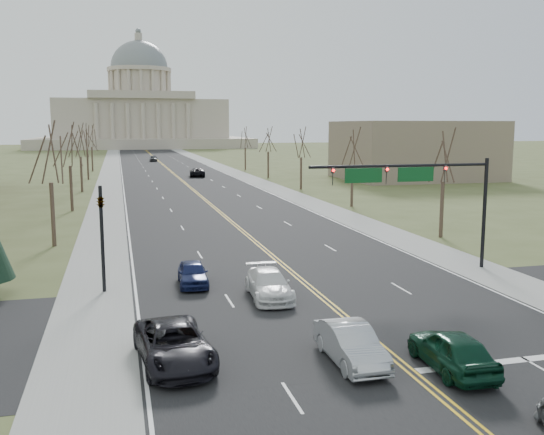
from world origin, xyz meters
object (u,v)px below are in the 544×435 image
car_far_nb (197,172)px  car_nb_inner_lead (452,350)px  car_sb_outer_second (193,273)px  signal_mast (415,182)px  car_sb_inner_second (269,284)px  car_far_sb (153,158)px  car_sb_outer_lead (174,344)px  car_sb_inner_lead (351,344)px  signal_left (102,227)px

car_far_nb → car_nb_inner_lead: bearing=95.0°
car_nb_inner_lead → car_sb_outer_second: bearing=-59.5°
car_nb_inner_lead → signal_mast: bearing=-109.6°
car_sb_inner_second → car_far_sb: 129.57m
signal_mast → car_far_sb: size_ratio=2.53×
car_nb_inner_lead → car_far_sb: (-2.99, 140.83, 0.02)m
car_sb_outer_lead → car_sb_inner_lead: bearing=-18.9°
car_sb_outer_lead → car_far_sb: (7.20, 137.54, 0.03)m
car_far_nb → car_sb_outer_lead: bearing=88.4°
car_sb_outer_lead → car_sb_inner_second: car_sb_outer_lead is taller
car_far_sb → car_sb_inner_second: bearing=-85.1°
car_sb_inner_lead → car_far_nb: 89.63m
signal_mast → car_sb_outer_second: bearing=179.2°
signal_left → car_sb_inner_second: bearing=-21.8°
car_sb_outer_lead → car_sb_inner_second: 9.87m
signal_mast → car_sb_outer_lead: bearing=-144.6°
car_nb_inner_lead → car_far_sb: size_ratio=0.98×
signal_mast → car_sb_inner_second: size_ratio=2.35×
car_far_nb → car_sb_outer_second: bearing=88.8°
car_sb_outer_second → car_far_nb: car_far_nb is taller
signal_left → car_sb_inner_lead: bearing=-53.7°
signal_left → car_sb_inner_second: (8.68, -3.47, -2.95)m
car_nb_inner_lead → car_sb_inner_lead: size_ratio=1.01×
car_sb_outer_lead → car_far_sb: 137.73m
signal_left → car_sb_outer_lead: (2.86, -11.45, -2.91)m
car_sb_inner_second → car_sb_outer_second: bearing=138.4°
car_sb_outer_second → car_sb_inner_lead: bearing=-68.0°
signal_left → car_sb_outer_lead: 12.15m
signal_mast → car_sb_outer_second: signal_mast is taller
car_sb_inner_lead → car_sb_outer_second: (-4.59, 13.28, -0.06)m
car_sb_outer_second → signal_left: bearing=-174.8°
car_sb_outer_second → car_far_nb: bearing=85.4°
car_nb_inner_lead → car_sb_inner_second: car_nb_inner_lead is taller
car_sb_outer_second → car_far_sb: 126.00m
car_nb_inner_lead → car_far_sb: 140.86m
car_sb_inner_lead → car_sb_outer_second: 14.05m
car_sb_inner_lead → car_far_nb: (5.46, 89.46, 0.05)m
car_sb_inner_lead → car_sb_inner_second: 9.66m
signal_left → car_far_sb: size_ratio=1.25×
car_sb_inner_lead → car_sb_outer_second: car_sb_inner_lead is taller
car_far_nb → car_far_sb: size_ratio=1.22×
car_sb_inner_second → car_sb_outer_lead: bearing=-122.8°
car_sb_outer_lead → car_sb_inner_second: size_ratio=1.10×
car_nb_inner_lead → car_sb_outer_second: (-8.05, 14.93, -0.09)m
car_nb_inner_lead → car_sb_inner_second: bearing=-66.6°
car_sb_inner_lead → car_sb_outer_second: bearing=108.8°
car_sb_outer_second → car_far_nb: size_ratio=0.71×
car_sb_inner_lead → car_sb_inner_second: (-0.91, 9.62, -0.01)m
car_sb_outer_second → car_nb_inner_lead: bearing=-58.7°
signal_left → car_far_nb: signal_left is taller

